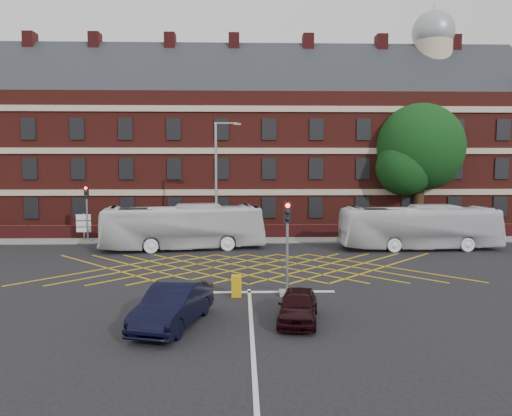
{
  "coord_description": "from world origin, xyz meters",
  "views": [
    {
      "loc": [
        -0.37,
        -26.3,
        6.06
      ],
      "look_at": [
        0.46,
        1.5,
        3.49
      ],
      "focal_mm": 35.0,
      "sensor_mm": 36.0,
      "label": 1
    }
  ],
  "objects_px": {
    "traffic_light_near": "(287,257)",
    "traffic_light_far": "(87,219)",
    "bus_left": "(183,227)",
    "deciduous_tree": "(419,153)",
    "bus_right": "(419,227)",
    "car_maroon": "(298,306)",
    "direction_signs": "(84,224)",
    "car_navy": "(173,305)",
    "street_lamp": "(217,206)",
    "utility_cabinet": "(236,286)"
  },
  "relations": [
    {
      "from": "car_navy",
      "to": "utility_cabinet",
      "type": "relative_size",
      "value": 4.87
    },
    {
      "from": "car_maroon",
      "to": "direction_signs",
      "type": "xyz_separation_m",
      "value": [
        -14.08,
        19.32,
        0.77
      ]
    },
    {
      "from": "car_navy",
      "to": "street_lamp",
      "type": "xyz_separation_m",
      "value": [
        0.85,
        16.8,
        2.24
      ]
    },
    {
      "from": "traffic_light_far",
      "to": "utility_cabinet",
      "type": "bearing_deg",
      "value": -53.82
    },
    {
      "from": "bus_left",
      "to": "traffic_light_far",
      "type": "distance_m",
      "value": 8.18
    },
    {
      "from": "car_maroon",
      "to": "direction_signs",
      "type": "height_order",
      "value": "direction_signs"
    },
    {
      "from": "car_maroon",
      "to": "traffic_light_far",
      "type": "distance_m",
      "value": 23.6
    },
    {
      "from": "street_lamp",
      "to": "direction_signs",
      "type": "height_order",
      "value": "street_lamp"
    },
    {
      "from": "bus_left",
      "to": "direction_signs",
      "type": "height_order",
      "value": "bus_left"
    },
    {
      "from": "direction_signs",
      "to": "traffic_light_near",
      "type": "bearing_deg",
      "value": -47.92
    },
    {
      "from": "utility_cabinet",
      "to": "deciduous_tree",
      "type": "bearing_deg",
      "value": 52.4
    },
    {
      "from": "direction_signs",
      "to": "utility_cabinet",
      "type": "distance_m",
      "value": 19.62
    },
    {
      "from": "bus_right",
      "to": "direction_signs",
      "type": "relative_size",
      "value": 5.01
    },
    {
      "from": "bus_left",
      "to": "bus_right",
      "type": "relative_size",
      "value": 1.02
    },
    {
      "from": "bus_right",
      "to": "street_lamp",
      "type": "bearing_deg",
      "value": 85.29
    },
    {
      "from": "traffic_light_near",
      "to": "traffic_light_far",
      "type": "bearing_deg",
      "value": 131.7
    },
    {
      "from": "car_navy",
      "to": "direction_signs",
      "type": "relative_size",
      "value": 2.15
    },
    {
      "from": "utility_cabinet",
      "to": "direction_signs",
      "type": "bearing_deg",
      "value": 126.68
    },
    {
      "from": "deciduous_tree",
      "to": "direction_signs",
      "type": "height_order",
      "value": "deciduous_tree"
    },
    {
      "from": "direction_signs",
      "to": "deciduous_tree",
      "type": "bearing_deg",
      "value": 8.74
    },
    {
      "from": "bus_left",
      "to": "street_lamp",
      "type": "relative_size",
      "value": 1.28
    },
    {
      "from": "bus_right",
      "to": "street_lamp",
      "type": "relative_size",
      "value": 1.25
    },
    {
      "from": "bus_right",
      "to": "deciduous_tree",
      "type": "xyz_separation_m",
      "value": [
        2.68,
        7.92,
        5.26
      ]
    },
    {
      "from": "car_maroon",
      "to": "bus_left",
      "type": "bearing_deg",
      "value": 120.42
    },
    {
      "from": "car_navy",
      "to": "traffic_light_far",
      "type": "distance_m",
      "value": 21.53
    },
    {
      "from": "street_lamp",
      "to": "direction_signs",
      "type": "xyz_separation_m",
      "value": [
        -10.24,
        2.88,
        -1.64
      ]
    },
    {
      "from": "traffic_light_near",
      "to": "utility_cabinet",
      "type": "bearing_deg",
      "value": -175.15
    },
    {
      "from": "deciduous_tree",
      "to": "traffic_light_near",
      "type": "xyz_separation_m",
      "value": [
        -12.99,
        -19.67,
        -5.03
      ]
    },
    {
      "from": "bus_left",
      "to": "utility_cabinet",
      "type": "xyz_separation_m",
      "value": [
        3.82,
        -12.39,
        -1.08
      ]
    },
    {
      "from": "car_maroon",
      "to": "traffic_light_near",
      "type": "height_order",
      "value": "traffic_light_near"
    },
    {
      "from": "car_maroon",
      "to": "deciduous_tree",
      "type": "xyz_separation_m",
      "value": [
        12.92,
        23.47,
        6.18
      ]
    },
    {
      "from": "bus_left",
      "to": "deciduous_tree",
      "type": "relative_size",
      "value": 1.02
    },
    {
      "from": "car_maroon",
      "to": "utility_cabinet",
      "type": "height_order",
      "value": "car_maroon"
    },
    {
      "from": "traffic_light_near",
      "to": "utility_cabinet",
      "type": "height_order",
      "value": "traffic_light_near"
    },
    {
      "from": "bus_left",
      "to": "car_maroon",
      "type": "height_order",
      "value": "bus_left"
    },
    {
      "from": "traffic_light_far",
      "to": "bus_left",
      "type": "bearing_deg",
      "value": -22.69
    },
    {
      "from": "car_navy",
      "to": "traffic_light_near",
      "type": "bearing_deg",
      "value": 56.78
    },
    {
      "from": "utility_cabinet",
      "to": "car_maroon",
      "type": "bearing_deg",
      "value": -56.63
    },
    {
      "from": "bus_right",
      "to": "direction_signs",
      "type": "distance_m",
      "value": 24.61
    },
    {
      "from": "car_navy",
      "to": "traffic_light_far",
      "type": "relative_size",
      "value": 1.1
    },
    {
      "from": "bus_left",
      "to": "car_navy",
      "type": "xyz_separation_m",
      "value": [
        1.51,
        -16.36,
        -0.79
      ]
    },
    {
      "from": "car_maroon",
      "to": "traffic_light_near",
      "type": "bearing_deg",
      "value": 100.25
    },
    {
      "from": "bus_right",
      "to": "traffic_light_near",
      "type": "xyz_separation_m",
      "value": [
        -10.31,
        -11.75,
        0.23
      ]
    },
    {
      "from": "bus_left",
      "to": "utility_cabinet",
      "type": "height_order",
      "value": "bus_left"
    },
    {
      "from": "bus_left",
      "to": "car_navy",
      "type": "height_order",
      "value": "bus_left"
    },
    {
      "from": "utility_cabinet",
      "to": "bus_right",
      "type": "bearing_deg",
      "value": 43.44
    },
    {
      "from": "car_navy",
      "to": "traffic_light_far",
      "type": "bearing_deg",
      "value": 129.66
    },
    {
      "from": "car_maroon",
      "to": "deciduous_tree",
      "type": "distance_m",
      "value": 27.5
    },
    {
      "from": "car_navy",
      "to": "utility_cabinet",
      "type": "height_order",
      "value": "car_navy"
    },
    {
      "from": "bus_left",
      "to": "street_lamp",
      "type": "distance_m",
      "value": 2.8
    }
  ]
}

